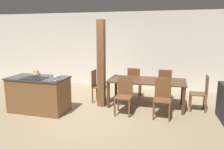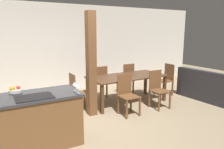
{
  "view_description": "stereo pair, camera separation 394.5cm",
  "coord_description": "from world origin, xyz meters",
  "px_view_note": "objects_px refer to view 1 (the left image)",
  "views": [
    {
      "loc": [
        2.04,
        -4.98,
        2.01
      ],
      "look_at": [
        0.6,
        0.2,
        0.95
      ],
      "focal_mm": 35.0,
      "sensor_mm": 36.0,
      "label": 1
    },
    {
      "loc": [
        -1.74,
        -3.88,
        1.91
      ],
      "look_at": [
        0.6,
        0.2,
        0.95
      ],
      "focal_mm": 35.0,
      "sensor_mm": 36.0,
      "label": 2
    }
  ],
  "objects_px": {
    "wine_glass_near": "(55,76)",
    "dining_chair_far_left": "(134,82)",
    "dining_chair_near_left": "(124,94)",
    "dining_chair_far_right": "(165,84)",
    "dining_chair_foot_end": "(201,92)",
    "dining_table": "(147,83)",
    "dining_chair_near_right": "(162,97)",
    "dining_chair_head_end": "(98,85)",
    "fruit_bowl": "(36,73)",
    "wine_glass_far": "(59,74)",
    "kitchen_island": "(39,94)",
    "wine_glass_middle": "(57,75)",
    "timber_post": "(101,64)"
  },
  "relations": [
    {
      "from": "kitchen_island",
      "to": "fruit_bowl",
      "type": "bearing_deg",
      "value": 132.27
    },
    {
      "from": "wine_glass_far",
      "to": "dining_chair_far_right",
      "type": "bearing_deg",
      "value": 39.62
    },
    {
      "from": "dining_table",
      "to": "dining_chair_near_left",
      "type": "bearing_deg",
      "value": -123.19
    },
    {
      "from": "wine_glass_middle",
      "to": "dining_chair_far_right",
      "type": "bearing_deg",
      "value": 40.86
    },
    {
      "from": "dining_chair_near_left",
      "to": "dining_chair_head_end",
      "type": "relative_size",
      "value": 1.0
    },
    {
      "from": "fruit_bowl",
      "to": "dining_chair_near_left",
      "type": "xyz_separation_m",
      "value": [
        2.35,
        0.19,
        -0.45
      ]
    },
    {
      "from": "dining_chair_head_end",
      "to": "kitchen_island",
      "type": "bearing_deg",
      "value": 133.88
    },
    {
      "from": "dining_chair_near_left",
      "to": "dining_table",
      "type": "bearing_deg",
      "value": 56.81
    },
    {
      "from": "wine_glass_middle",
      "to": "dining_chair_near_right",
      "type": "height_order",
      "value": "wine_glass_middle"
    },
    {
      "from": "dining_chair_near_right",
      "to": "dining_chair_far_right",
      "type": "relative_size",
      "value": 1.0
    },
    {
      "from": "kitchen_island",
      "to": "dining_chair_near_right",
      "type": "height_order",
      "value": "dining_chair_near_right"
    },
    {
      "from": "wine_glass_near",
      "to": "dining_chair_near_left",
      "type": "distance_m",
      "value": 1.72
    },
    {
      "from": "dining_chair_near_left",
      "to": "dining_chair_far_right",
      "type": "relative_size",
      "value": 1.0
    },
    {
      "from": "fruit_bowl",
      "to": "dining_table",
      "type": "bearing_deg",
      "value": 17.63
    },
    {
      "from": "dining_chair_near_left",
      "to": "dining_chair_foot_end",
      "type": "bearing_deg",
      "value": 20.73
    },
    {
      "from": "dining_table",
      "to": "dining_chair_near_right",
      "type": "xyz_separation_m",
      "value": [
        0.46,
        -0.7,
        -0.16
      ]
    },
    {
      "from": "wine_glass_near",
      "to": "dining_table",
      "type": "xyz_separation_m",
      "value": [
        1.92,
        1.44,
        -0.37
      ]
    },
    {
      "from": "dining_chair_far_left",
      "to": "fruit_bowl",
      "type": "bearing_deg",
      "value": 34.22
    },
    {
      "from": "wine_glass_far",
      "to": "dining_chair_far_right",
      "type": "height_order",
      "value": "wine_glass_far"
    },
    {
      "from": "kitchen_island",
      "to": "fruit_bowl",
      "type": "distance_m",
      "value": 0.59
    },
    {
      "from": "dining_chair_far_left",
      "to": "dining_chair_near_right",
      "type": "bearing_deg",
      "value": 123.19
    },
    {
      "from": "wine_glass_middle",
      "to": "dining_chair_far_left",
      "type": "height_order",
      "value": "wine_glass_middle"
    },
    {
      "from": "wine_glass_far",
      "to": "dining_chair_far_left",
      "type": "bearing_deg",
      "value": 53.46
    },
    {
      "from": "dining_table",
      "to": "dining_chair_near_right",
      "type": "distance_m",
      "value": 0.86
    },
    {
      "from": "timber_post",
      "to": "dining_chair_head_end",
      "type": "bearing_deg",
      "value": 124.15
    },
    {
      "from": "dining_chair_far_right",
      "to": "timber_post",
      "type": "height_order",
      "value": "timber_post"
    },
    {
      "from": "fruit_bowl",
      "to": "wine_glass_near",
      "type": "xyz_separation_m",
      "value": [
        0.89,
        -0.55,
        0.08
      ]
    },
    {
      "from": "timber_post",
      "to": "wine_glass_far",
      "type": "bearing_deg",
      "value": -128.45
    },
    {
      "from": "dining_table",
      "to": "dining_chair_foot_end",
      "type": "bearing_deg",
      "value": -0.0
    },
    {
      "from": "fruit_bowl",
      "to": "dining_chair_near_left",
      "type": "bearing_deg",
      "value": 4.58
    },
    {
      "from": "dining_chair_near_right",
      "to": "dining_chair_foot_end",
      "type": "xyz_separation_m",
      "value": [
        0.94,
        0.7,
        0.0
      ]
    },
    {
      "from": "fruit_bowl",
      "to": "dining_table",
      "type": "height_order",
      "value": "fruit_bowl"
    },
    {
      "from": "wine_glass_far",
      "to": "dining_table",
      "type": "distance_m",
      "value": 2.33
    },
    {
      "from": "wine_glass_near",
      "to": "dining_chair_near_right",
      "type": "bearing_deg",
      "value": 17.28
    },
    {
      "from": "kitchen_island",
      "to": "dining_chair_near_left",
      "type": "relative_size",
      "value": 1.59
    },
    {
      "from": "dining_chair_far_right",
      "to": "wine_glass_far",
      "type": "bearing_deg",
      "value": 39.62
    },
    {
      "from": "kitchen_island",
      "to": "dining_chair_foot_end",
      "type": "bearing_deg",
      "value": 15.95
    },
    {
      "from": "wine_glass_far",
      "to": "dining_chair_head_end",
      "type": "xyz_separation_m",
      "value": [
        0.52,
        1.27,
        -0.53
      ]
    },
    {
      "from": "wine_glass_middle",
      "to": "dining_chair_near_right",
      "type": "distance_m",
      "value": 2.53
    },
    {
      "from": "dining_chair_near_left",
      "to": "dining_chair_foot_end",
      "type": "height_order",
      "value": "same"
    },
    {
      "from": "kitchen_island",
      "to": "dining_chair_near_right",
      "type": "xyz_separation_m",
      "value": [
        3.04,
        0.43,
        0.04
      ]
    },
    {
      "from": "dining_chair_near_right",
      "to": "dining_chair_head_end",
      "type": "relative_size",
      "value": 1.0
    },
    {
      "from": "wine_glass_middle",
      "to": "dining_chair_far_left",
      "type": "xyz_separation_m",
      "value": [
        1.46,
        2.06,
        -0.53
      ]
    },
    {
      "from": "wine_glass_far",
      "to": "dining_chair_far_left",
      "type": "height_order",
      "value": "wine_glass_far"
    },
    {
      "from": "wine_glass_middle",
      "to": "timber_post",
      "type": "relative_size",
      "value": 0.07
    },
    {
      "from": "dining_chair_near_left",
      "to": "dining_chair_far_right",
      "type": "height_order",
      "value": "same"
    },
    {
      "from": "wine_glass_middle",
      "to": "dining_chair_foot_end",
      "type": "height_order",
      "value": "wine_glass_middle"
    },
    {
      "from": "fruit_bowl",
      "to": "dining_chair_far_left",
      "type": "height_order",
      "value": "fruit_bowl"
    },
    {
      "from": "wine_glass_far",
      "to": "dining_chair_head_end",
      "type": "bearing_deg",
      "value": 67.62
    },
    {
      "from": "wine_glass_near",
      "to": "dining_chair_far_left",
      "type": "distance_m",
      "value": 2.65
    }
  ]
}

